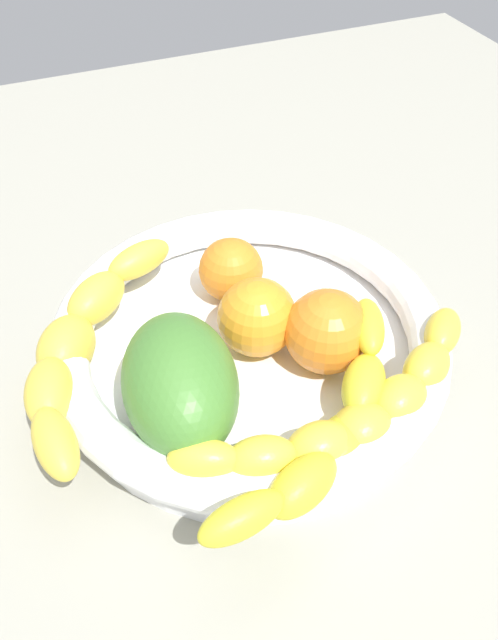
# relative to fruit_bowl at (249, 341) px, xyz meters

# --- Properties ---
(kitchen_counter) EXTENTS (1.20, 1.20, 0.03)m
(kitchen_counter) POSITION_rel_fruit_bowl_xyz_m (0.00, 0.00, -0.04)
(kitchen_counter) COLOR #9F9D8F
(kitchen_counter) RESTS_ON ground
(fruit_bowl) EXTENTS (0.31, 0.31, 0.05)m
(fruit_bowl) POSITION_rel_fruit_bowl_xyz_m (0.00, 0.00, 0.00)
(fruit_bowl) COLOR white
(fruit_bowl) RESTS_ON kitchen_counter
(banana_draped_left) EXTENTS (0.19, 0.15, 0.05)m
(banana_draped_left) POSITION_rel_fruit_bowl_xyz_m (-0.01, 0.11, 0.02)
(banana_draped_left) COLOR yellow
(banana_draped_left) RESTS_ON fruit_bowl
(banana_draped_right) EXTENTS (0.25, 0.10, 0.04)m
(banana_draped_right) POSITION_rel_fruit_bowl_xyz_m (-0.03, 0.11, 0.02)
(banana_draped_right) COLOR yellow
(banana_draped_right) RESTS_ON fruit_bowl
(banana_arching_top) EXTENTS (0.15, 0.21, 0.05)m
(banana_arching_top) POSITION_rel_fruit_bowl_xyz_m (0.12, -0.03, 0.02)
(banana_arching_top) COLOR yellow
(banana_arching_top) RESTS_ON fruit_bowl
(orange_front) EXTENTS (0.06, 0.06, 0.06)m
(orange_front) POSITION_rel_fruit_bowl_xyz_m (-0.05, 0.03, 0.03)
(orange_front) COLOR orange
(orange_front) RESTS_ON fruit_bowl
(orange_mid_left) EXTENTS (0.06, 0.06, 0.06)m
(orange_mid_left) POSITION_rel_fruit_bowl_xyz_m (-0.01, -0.00, 0.02)
(orange_mid_left) COLOR orange
(orange_mid_left) RESTS_ON fruit_bowl
(orange_mid_right) EXTENTS (0.05, 0.05, 0.05)m
(orange_mid_right) POSITION_rel_fruit_bowl_xyz_m (-0.01, -0.06, 0.02)
(orange_mid_right) COLOR orange
(orange_mid_right) RESTS_ON fruit_bowl
(mango_green) EXTENTS (0.10, 0.13, 0.07)m
(mango_green) POSITION_rel_fruit_bowl_xyz_m (0.07, 0.04, 0.03)
(mango_green) COLOR #498434
(mango_green) RESTS_ON fruit_bowl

